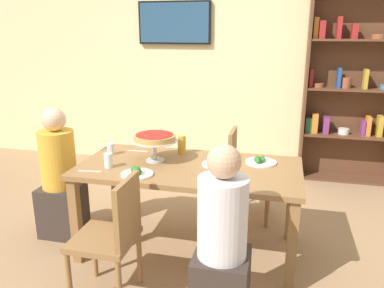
% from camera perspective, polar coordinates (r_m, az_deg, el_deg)
% --- Properties ---
extents(ground_plane, '(12.00, 12.00, 0.00)m').
position_cam_1_polar(ground_plane, '(3.36, -0.41, -15.21)').
color(ground_plane, '#9E7A56').
extents(rear_partition, '(8.00, 0.12, 2.80)m').
position_cam_1_polar(rear_partition, '(5.04, 5.71, 12.21)').
color(rear_partition, beige).
rests_on(rear_partition, ground_plane).
extents(dining_table, '(1.74, 0.86, 0.74)m').
position_cam_1_polar(dining_table, '(3.07, -0.44, -4.80)').
color(dining_table, olive).
rests_on(dining_table, ground_plane).
extents(bookshelf, '(1.10, 0.30, 2.21)m').
position_cam_1_polar(bookshelf, '(4.90, 22.52, 7.63)').
color(bookshelf, brown).
rests_on(bookshelf, ground_plane).
extents(television, '(0.93, 0.05, 0.52)m').
position_cam_1_polar(television, '(5.08, -2.63, 17.47)').
color(television, black).
extents(diner_near_right, '(0.34, 0.34, 1.15)m').
position_cam_1_polar(diner_near_right, '(2.43, 4.42, -15.18)').
color(diner_near_right, '#382D28').
rests_on(diner_near_right, ground_plane).
extents(diner_head_west, '(0.34, 0.34, 1.15)m').
position_cam_1_polar(diner_head_west, '(3.58, -18.91, -5.32)').
color(diner_head_west, '#382D28').
rests_on(diner_head_west, ground_plane).
extents(chair_near_left, '(0.40, 0.40, 0.87)m').
position_cam_1_polar(chair_near_left, '(2.65, -11.57, -12.76)').
color(chair_near_left, olive).
rests_on(chair_near_left, ground_plane).
extents(chair_far_right, '(0.40, 0.40, 0.87)m').
position_cam_1_polar(chair_far_right, '(3.72, 7.59, -3.79)').
color(chair_far_right, olive).
rests_on(chair_far_right, ground_plane).
extents(deep_dish_pizza_stand, '(0.37, 0.37, 0.22)m').
position_cam_1_polar(deep_dish_pizza_stand, '(3.11, -5.55, 0.74)').
color(deep_dish_pizza_stand, silver).
rests_on(deep_dish_pizza_stand, dining_table).
extents(salad_plate_near_diner, '(0.20, 0.20, 0.07)m').
position_cam_1_polar(salad_plate_near_diner, '(3.05, 3.25, -2.86)').
color(salad_plate_near_diner, white).
rests_on(salad_plate_near_diner, dining_table).
extents(salad_plate_far_diner, '(0.25, 0.25, 0.07)m').
position_cam_1_polar(salad_plate_far_diner, '(3.14, 10.09, -2.55)').
color(salad_plate_far_diner, white).
rests_on(salad_plate_far_diner, dining_table).
extents(salad_plate_spare, '(0.24, 0.24, 0.07)m').
position_cam_1_polar(salad_plate_spare, '(2.86, -8.16, -4.18)').
color(salad_plate_spare, white).
rests_on(salad_plate_spare, dining_table).
extents(beer_glass_amber_tall, '(0.07, 0.07, 0.16)m').
position_cam_1_polar(beer_glass_amber_tall, '(3.31, -1.53, -0.09)').
color(beer_glass_amber_tall, gold).
rests_on(beer_glass_amber_tall, dining_table).
extents(water_glass_clear_near, '(0.06, 0.06, 0.10)m').
position_cam_1_polar(water_glass_clear_near, '(3.37, -11.94, -0.74)').
color(water_glass_clear_near, white).
rests_on(water_glass_clear_near, dining_table).
extents(water_glass_clear_far, '(0.06, 0.06, 0.11)m').
position_cam_1_polar(water_glass_clear_far, '(3.05, -12.26, -2.39)').
color(water_glass_clear_far, white).
rests_on(water_glass_clear_far, dining_table).
extents(cutlery_fork_near, '(0.18, 0.03, 0.00)m').
position_cam_1_polar(cutlery_fork_near, '(3.43, -8.01, -1.02)').
color(cutlery_fork_near, silver).
rests_on(cutlery_fork_near, dining_table).
extents(cutlery_knife_near, '(0.18, 0.04, 0.00)m').
position_cam_1_polar(cutlery_knife_near, '(3.01, -14.83, -3.91)').
color(cutlery_knife_near, silver).
rests_on(cutlery_knife_near, dining_table).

